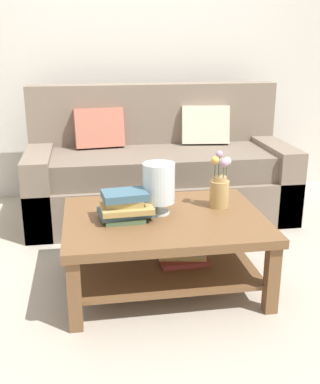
{
  "coord_description": "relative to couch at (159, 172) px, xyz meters",
  "views": [
    {
      "loc": [
        -0.45,
        -2.77,
        1.42
      ],
      "look_at": [
        -0.02,
        -0.13,
        0.54
      ],
      "focal_mm": 43.71,
      "sensor_mm": 36.0,
      "label": 1
    }
  ],
  "objects": [
    {
      "name": "flower_pitcher",
      "position": [
        0.2,
        -1.11,
        0.2
      ],
      "size": [
        0.12,
        0.12,
        0.35
      ],
      "color": "tan",
      "rests_on": "coffee_table"
    },
    {
      "name": "book_stack_main",
      "position": [
        -0.39,
        -1.23,
        0.16
      ],
      "size": [
        0.32,
        0.24,
        0.16
      ],
      "color": "#51704C",
      "rests_on": "coffee_table"
    },
    {
      "name": "back_wall",
      "position": [
        -0.14,
        0.71,
        0.99
      ],
      "size": [
        6.4,
        0.12,
        2.7
      ],
      "primitive_type": "cube",
      "color": "beige",
      "rests_on": "ground"
    },
    {
      "name": "glass_hurricane_vase",
      "position": [
        -0.19,
        -1.16,
        0.26
      ],
      "size": [
        0.19,
        0.19,
        0.3
      ],
      "color": "silver",
      "rests_on": "coffee_table"
    },
    {
      "name": "ground_plane",
      "position": [
        -0.14,
        -0.94,
        -0.36
      ],
      "size": [
        10.0,
        10.0,
        0.0
      ],
      "primitive_type": "plane",
      "color": "#ADA393"
    },
    {
      "name": "couch",
      "position": [
        0.0,
        0.0,
        0.0
      ],
      "size": [
        2.12,
        0.9,
        1.06
      ],
      "color": "#7A6B5B",
      "rests_on": "ground"
    },
    {
      "name": "coffee_table",
      "position": [
        -0.16,
        -1.22,
        -0.04
      ],
      "size": [
        1.15,
        0.87,
        0.44
      ],
      "color": "brown",
      "rests_on": "ground"
    }
  ]
}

